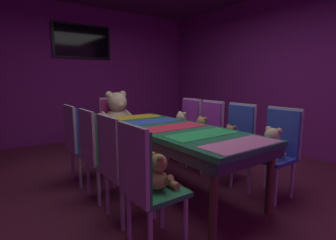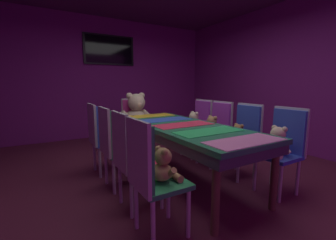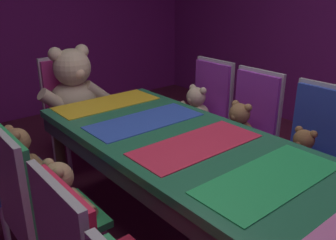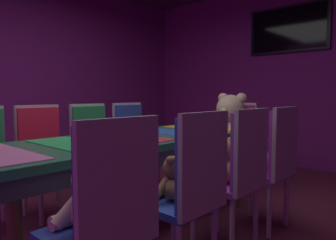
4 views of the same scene
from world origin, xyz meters
name	(u,v)px [view 1 (image 1 of 4)]	position (x,y,z in m)	size (l,w,h in m)	color
ground_plane	(173,187)	(0.00, 0.00, 0.00)	(7.90, 7.90, 0.00)	#591E33
wall_back	(83,74)	(0.00, 3.20, 1.40)	(5.20, 0.12, 2.80)	#721E72
wall_right	(295,73)	(2.60, 0.00, 1.40)	(0.12, 6.40, 2.80)	#721E72
banquet_table	(173,135)	(0.00, 0.00, 0.65)	(0.90, 2.28, 0.75)	#26724C
chair_left_0	(142,176)	(-0.87, -0.78, 0.60)	(0.42, 0.41, 0.98)	#268C4C
teddy_left_0	(159,174)	(-0.73, -0.78, 0.58)	(0.23, 0.30, 0.29)	#9E7247
chair_left_1	(117,159)	(-0.85, -0.29, 0.60)	(0.42, 0.41, 0.98)	red
chair_left_2	(95,146)	(-0.85, 0.25, 0.60)	(0.42, 0.41, 0.98)	#268C4C
teddy_left_2	(108,144)	(-0.71, 0.25, 0.59)	(0.26, 0.33, 0.31)	tan
chair_left_3	(77,137)	(-0.87, 0.80, 0.60)	(0.42, 0.41, 0.98)	#2D47B2
teddy_left_3	(89,135)	(-0.73, 0.80, 0.60)	(0.27, 0.35, 0.33)	#9E7247
chair_right_0	(279,143)	(0.85, -0.82, 0.60)	(0.42, 0.41, 0.98)	#2D47B2
teddy_right_0	(272,145)	(0.70, -0.82, 0.60)	(0.27, 0.35, 0.33)	beige
chair_right_1	(237,134)	(0.85, -0.25, 0.60)	(0.42, 0.41, 0.98)	#2D47B2
teddy_right_1	(230,137)	(0.71, -0.25, 0.57)	(0.22, 0.29, 0.27)	olive
chair_right_2	(209,128)	(0.85, 0.28, 0.60)	(0.42, 0.41, 0.98)	purple
teddy_right_2	(201,129)	(0.70, 0.28, 0.59)	(0.26, 0.33, 0.31)	#9E7247
chair_right_3	(188,123)	(0.87, 0.77, 0.60)	(0.42, 0.41, 0.98)	purple
teddy_right_3	(181,124)	(0.73, 0.77, 0.60)	(0.27, 0.35, 0.33)	beige
throne_chair	(114,120)	(0.00, 1.68, 0.60)	(0.41, 0.42, 0.98)	#CC338C
king_teddy_bear	(118,114)	(0.00, 1.52, 0.73)	(0.68, 0.53, 0.64)	beige
wall_tv	(82,42)	(0.00, 3.11, 2.05)	(1.18, 0.06, 0.68)	black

